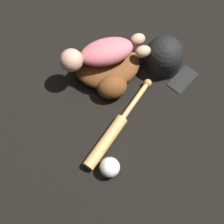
{
  "coord_description": "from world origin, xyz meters",
  "views": [
    {
      "loc": [
        -0.06,
        0.75,
        1.18
      ],
      "look_at": [
        -0.03,
        0.26,
        0.07
      ],
      "focal_mm": 50.0,
      "sensor_mm": 36.0,
      "label": 1
    }
  ],
  "objects_px": {
    "baseball_glove": "(108,68)",
    "baby_figure": "(102,53)",
    "baseball": "(110,167)",
    "baseball_bat": "(112,132)",
    "baseball_cap": "(164,56)"
  },
  "relations": [
    {
      "from": "baseball_bat",
      "to": "baseball_cap",
      "type": "relative_size",
      "value": 1.7
    },
    {
      "from": "baby_figure",
      "to": "baseball_bat",
      "type": "bearing_deg",
      "value": 102.89
    },
    {
      "from": "baby_figure",
      "to": "baseball",
      "type": "distance_m",
      "value": 0.45
    },
    {
      "from": "baseball_glove",
      "to": "baby_figure",
      "type": "bearing_deg",
      "value": -22.37
    },
    {
      "from": "baseball_bat",
      "to": "baseball",
      "type": "distance_m",
      "value": 0.14
    },
    {
      "from": "baseball_cap",
      "to": "baseball_bat",
      "type": "bearing_deg",
      "value": 60.49
    },
    {
      "from": "baseball_glove",
      "to": "baby_figure",
      "type": "distance_m",
      "value": 0.1
    },
    {
      "from": "baseball_glove",
      "to": "baseball_bat",
      "type": "distance_m",
      "value": 0.28
    },
    {
      "from": "baseball_glove",
      "to": "baby_figure",
      "type": "xyz_separation_m",
      "value": [
        0.02,
        -0.01,
        0.09
      ]
    },
    {
      "from": "baseball",
      "to": "baseball_cap",
      "type": "xyz_separation_m",
      "value": [
        -0.19,
        -0.49,
        0.03
      ]
    },
    {
      "from": "baseball_glove",
      "to": "baseball",
      "type": "relative_size",
      "value": 4.34
    },
    {
      "from": "baseball_glove",
      "to": "baby_figure",
      "type": "relative_size",
      "value": 0.91
    },
    {
      "from": "baseball",
      "to": "baseball_cap",
      "type": "height_order",
      "value": "baseball_cap"
    },
    {
      "from": "baseball_glove",
      "to": "baseball_bat",
      "type": "height_order",
      "value": "baseball_glove"
    },
    {
      "from": "baby_figure",
      "to": "baseball_bat",
      "type": "distance_m",
      "value": 0.32
    }
  ]
}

